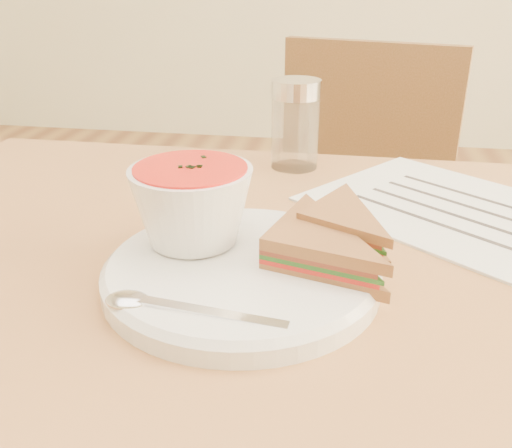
% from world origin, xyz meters
% --- Properties ---
extents(chair_far, '(0.47, 0.47, 0.87)m').
position_xyz_m(chair_far, '(0.05, 0.59, 0.43)').
color(chair_far, brown).
rests_on(chair_far, floor).
extents(plate, '(0.28, 0.28, 0.02)m').
position_xyz_m(plate, '(-0.03, -0.05, 0.76)').
color(plate, white).
rests_on(plate, dining_table).
extents(soup_bowl, '(0.14, 0.14, 0.08)m').
position_xyz_m(soup_bowl, '(-0.08, -0.01, 0.81)').
color(soup_bowl, white).
rests_on(soup_bowl, plate).
extents(sandwich_half_a, '(0.14, 0.14, 0.04)m').
position_xyz_m(sandwich_half_a, '(-0.01, -0.06, 0.78)').
color(sandwich_half_a, '#A66D3A').
rests_on(sandwich_half_a, plate).
extents(sandwich_half_b, '(0.13, 0.13, 0.03)m').
position_xyz_m(sandwich_half_b, '(0.02, -0.01, 0.79)').
color(sandwich_half_b, '#A66D3A').
rests_on(sandwich_half_b, plate).
extents(spoon, '(0.18, 0.05, 0.01)m').
position_xyz_m(spoon, '(-0.05, -0.13, 0.77)').
color(spoon, silver).
rests_on(spoon, plate).
extents(paper_menu, '(0.40, 0.38, 0.00)m').
position_xyz_m(paper_menu, '(0.19, 0.15, 0.75)').
color(paper_menu, white).
rests_on(paper_menu, dining_table).
extents(condiment_shaker, '(0.09, 0.09, 0.12)m').
position_xyz_m(condiment_shaker, '(-0.02, 0.28, 0.81)').
color(condiment_shaker, silver).
rests_on(condiment_shaker, dining_table).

